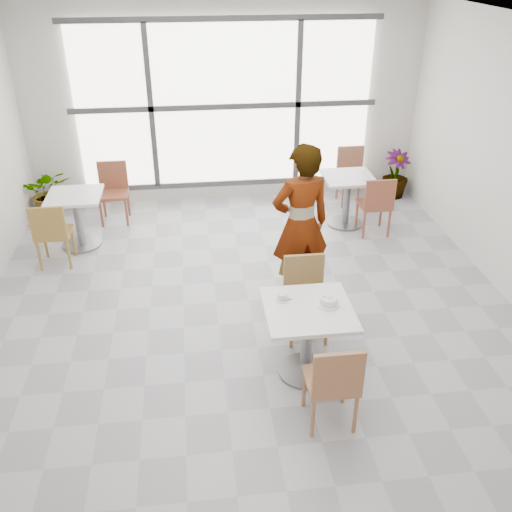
{
  "coord_description": "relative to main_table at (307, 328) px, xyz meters",
  "views": [
    {
      "loc": [
        -0.58,
        -4.97,
        3.63
      ],
      "look_at": [
        0.0,
        -0.3,
        1.0
      ],
      "focal_mm": 39.3,
      "sensor_mm": 36.0,
      "label": 1
    }
  ],
  "objects": [
    {
      "name": "bg_table_left",
      "position": [
        -2.52,
        2.95,
        -0.04
      ],
      "size": [
        0.7,
        0.7,
        0.75
      ],
      "color": "white",
      "rests_on": "ground"
    },
    {
      "name": "plant_left",
      "position": [
        -3.11,
        4.02,
        -0.15
      ],
      "size": [
        0.74,
        0.67,
        0.75
      ],
      "primitive_type": "imported",
      "rotation": [
        0.0,
        0.0,
        0.13
      ],
      "color": "#5E8A48",
      "rests_on": "ground"
    },
    {
      "name": "bg_chair_right_far",
      "position": [
        1.53,
        4.0,
        -0.02
      ],
      "size": [
        0.42,
        0.42,
        0.87
      ],
      "color": "#925C44",
      "rests_on": "ground"
    },
    {
      "name": "oatmeal_bowl",
      "position": [
        0.19,
        0.03,
        0.27
      ],
      "size": [
        0.21,
        0.21,
        0.09
      ],
      "color": "white",
      "rests_on": "main_table"
    },
    {
      "name": "floor",
      "position": [
        -0.41,
        0.87,
        -0.52
      ],
      "size": [
        7.0,
        7.0,
        0.0
      ],
      "primitive_type": "plane",
      "color": "#9E9EA5",
      "rests_on": "ground"
    },
    {
      "name": "plant_right",
      "position": [
        2.29,
        4.07,
        -0.14
      ],
      "size": [
        0.48,
        0.48,
        0.76
      ],
      "primitive_type": "imported",
      "rotation": [
        0.0,
        0.0,
        0.14
      ],
      "color": "#4A7E38",
      "rests_on": "ground"
    },
    {
      "name": "coffee_cup",
      "position": [
        -0.21,
        0.16,
        0.26
      ],
      "size": [
        0.16,
        0.13,
        0.07
      ],
      "color": "silver",
      "rests_on": "main_table"
    },
    {
      "name": "chair_near",
      "position": [
        0.08,
        -0.7,
        -0.02
      ],
      "size": [
        0.42,
        0.42,
        0.87
      ],
      "rotation": [
        0.0,
        0.0,
        3.14
      ],
      "color": "#A56B46",
      "rests_on": "ground"
    },
    {
      "name": "bg_chair_left_near",
      "position": [
        -2.75,
        2.4,
        -0.02
      ],
      "size": [
        0.42,
        0.42,
        0.87
      ],
      "rotation": [
        0.0,
        0.0,
        3.14
      ],
      "color": "olive",
      "rests_on": "ground"
    },
    {
      "name": "bg_chair_left_far",
      "position": [
        -2.12,
        3.75,
        -0.02
      ],
      "size": [
        0.42,
        0.42,
        0.87
      ],
      "color": "brown",
      "rests_on": "ground"
    },
    {
      "name": "wall_back",
      "position": [
        -0.41,
        4.37,
        0.98
      ],
      "size": [
        6.0,
        0.0,
        6.0
      ],
      "primitive_type": "plane",
      "rotation": [
        1.57,
        0.0,
        0.0
      ],
      "color": "silver",
      "rests_on": "ground"
    },
    {
      "name": "bg_table_right",
      "position": [
        1.24,
        3.15,
        -0.04
      ],
      "size": [
        0.7,
        0.7,
        0.75
      ],
      "color": "silver",
      "rests_on": "ground"
    },
    {
      "name": "chair_far",
      "position": [
        0.11,
        0.66,
        -0.02
      ],
      "size": [
        0.42,
        0.42,
        0.87
      ],
      "color": "olive",
      "rests_on": "ground"
    },
    {
      "name": "window",
      "position": [
        -0.41,
        4.31,
        0.98
      ],
      "size": [
        4.6,
        0.07,
        2.52
      ],
      "color": "white",
      "rests_on": "ground"
    },
    {
      "name": "bg_chair_right_near",
      "position": [
        1.55,
        2.76,
        -0.02
      ],
      "size": [
        0.42,
        0.42,
        0.87
      ],
      "rotation": [
        0.0,
        0.0,
        3.14
      ],
      "color": "brown",
      "rests_on": "ground"
    },
    {
      "name": "main_table",
      "position": [
        0.0,
        0.0,
        0.0
      ],
      "size": [
        0.8,
        0.8,
        0.75
      ],
      "color": "white",
      "rests_on": "ground"
    },
    {
      "name": "person",
      "position": [
        0.18,
        1.35,
        0.4
      ],
      "size": [
        0.75,
        0.57,
        1.85
      ],
      "primitive_type": "imported",
      "rotation": [
        0.0,
        0.0,
        3.34
      ],
      "color": "black",
      "rests_on": "ground"
    },
    {
      "name": "ceiling",
      "position": [
        -0.41,
        0.87,
        2.48
      ],
      "size": [
        7.0,
        7.0,
        0.0
      ],
      "primitive_type": "plane",
      "rotation": [
        3.14,
        0.0,
        0.0
      ],
      "color": "white",
      "rests_on": "ground"
    }
  ]
}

